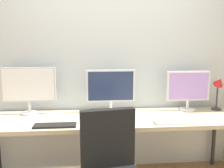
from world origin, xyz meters
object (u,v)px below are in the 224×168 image
object	(u,v)px
desk_lamp	(219,87)
monitor_right	(188,88)
desk	(112,122)
keyboard_left	(55,125)
monitor_left	(28,87)
keyboard_right	(172,122)
monitor_center	(111,88)

from	to	relation	value
desk_lamp	monitor_right	bearing A→B (deg)	174.17
desk	keyboard_left	world-z (taller)	keyboard_left
monitor_left	keyboard_right	bearing A→B (deg)	-16.86
monitor_center	keyboard_right	size ratio (longest dim) A/B	1.64
monitor_left	keyboard_right	size ratio (longest dim) A/B	1.75
desk	keyboard_right	bearing A→B (deg)	-22.33
desk	keyboard_left	bearing A→B (deg)	-157.67
monitor_left	monitor_center	size ratio (longest dim) A/B	1.07
desk	monitor_left	size ratio (longest dim) A/B	4.61
desk	keyboard_right	size ratio (longest dim) A/B	8.04
desk_lamp	keyboard_right	world-z (taller)	desk_lamp
monitor_center	keyboard_left	world-z (taller)	monitor_center
desk_lamp	keyboard_right	xyz separation A→B (m)	(-0.69, -0.41, -0.26)
monitor_left	monitor_right	size ratio (longest dim) A/B	1.16
monitor_left	keyboard_left	size ratio (longest dim) A/B	1.49
desk	keyboard_left	distance (m)	0.61
keyboard_left	monitor_left	bearing A→B (deg)	127.55
desk	monitor_center	distance (m)	0.38
monitor_center	desk_lamp	distance (m)	1.25
monitor_right	keyboard_right	xyz separation A→B (m)	(-0.34, -0.44, -0.25)
desk_lamp	desk	bearing A→B (deg)	-171.94
monitor_center	desk_lamp	xyz separation A→B (m)	(1.25, -0.04, -0.00)
monitor_right	monitor_left	bearing A→B (deg)	180.00
keyboard_left	keyboard_right	world-z (taller)	same
monitor_right	keyboard_left	distance (m)	1.55
monitor_right	desk_lamp	xyz separation A→B (m)	(0.35, -0.04, 0.01)
monitor_left	keyboard_left	bearing A→B (deg)	-52.45
desk	monitor_left	xyz separation A→B (m)	(-0.90, 0.21, 0.35)
keyboard_right	monitor_center	bearing A→B (deg)	141.70
monitor_center	keyboard_right	bearing A→B (deg)	-38.30
desk	monitor_center	xyz separation A→B (m)	(0.00, 0.21, 0.32)
monitor_right	desk_lamp	bearing A→B (deg)	-5.83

